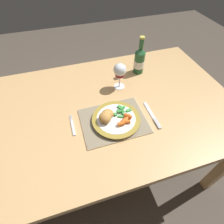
# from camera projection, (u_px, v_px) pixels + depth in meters

# --- Properties ---
(ground_plane) EXTENTS (6.00, 6.00, 0.00)m
(ground_plane) POSITION_uv_depth(u_px,v_px,m) (106.00, 164.00, 1.54)
(ground_plane) COLOR #4C4238
(dining_table) EXTENTS (1.55, 0.94, 0.74)m
(dining_table) POSITION_uv_depth(u_px,v_px,m) (103.00, 116.00, 1.05)
(dining_table) COLOR tan
(dining_table) RESTS_ON ground
(placemat) EXTENTS (0.34, 0.26, 0.01)m
(placemat) POSITION_uv_depth(u_px,v_px,m) (114.00, 121.00, 0.92)
(placemat) COLOR tan
(placemat) RESTS_ON dining_table
(dinner_plate) EXTENTS (0.25, 0.25, 0.02)m
(dinner_plate) POSITION_uv_depth(u_px,v_px,m) (116.00, 119.00, 0.91)
(dinner_plate) COLOR white
(dinner_plate) RESTS_ON placemat
(breaded_croquettes) EXTENTS (0.10, 0.10, 0.05)m
(breaded_croquettes) POSITION_uv_depth(u_px,v_px,m) (106.00, 116.00, 0.88)
(breaded_croquettes) COLOR #B77F3D
(breaded_croquettes) RESTS_ON dinner_plate
(green_beans_pile) EXTENTS (0.10, 0.09, 0.02)m
(green_beans_pile) POSITION_uv_depth(u_px,v_px,m) (121.00, 111.00, 0.92)
(green_beans_pile) COLOR #338438
(green_beans_pile) RESTS_ON dinner_plate
(glazed_carrots) EXTENTS (0.09, 0.07, 0.02)m
(glazed_carrots) POSITION_uv_depth(u_px,v_px,m) (125.00, 120.00, 0.88)
(glazed_carrots) COLOR #CC5119
(glazed_carrots) RESTS_ON dinner_plate
(fork) EXTENTS (0.01, 0.14, 0.01)m
(fork) POSITION_uv_depth(u_px,v_px,m) (73.00, 126.00, 0.89)
(fork) COLOR silver
(fork) RESTS_ON dining_table
(table_knife) EXTENTS (0.02, 0.20, 0.01)m
(table_knife) POSITION_uv_depth(u_px,v_px,m) (153.00, 117.00, 0.93)
(table_knife) COLOR silver
(table_knife) RESTS_ON dining_table
(wine_glass) EXTENTS (0.08, 0.08, 0.16)m
(wine_glass) POSITION_uv_depth(u_px,v_px,m) (120.00, 71.00, 1.02)
(wine_glass) COLOR silver
(wine_glass) RESTS_ON dining_table
(bottle) EXTENTS (0.07, 0.07, 0.25)m
(bottle) POSITION_uv_depth(u_px,v_px,m) (139.00, 60.00, 1.14)
(bottle) COLOR #23562D
(bottle) RESTS_ON dining_table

